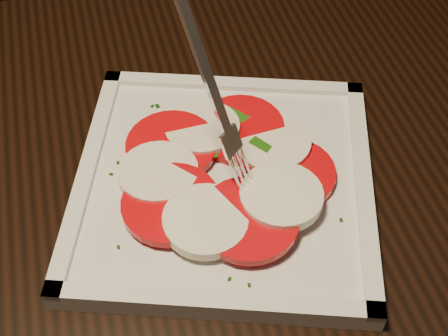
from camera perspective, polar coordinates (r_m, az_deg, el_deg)
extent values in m
cube|color=black|center=(0.56, -3.50, -7.42)|extent=(1.22, 0.83, 0.04)
cylinder|color=black|center=(1.21, 19.38, 1.74)|extent=(0.06, 0.06, 0.71)
cube|color=black|center=(1.19, -3.57, 10.32)|extent=(0.42, 0.42, 0.04)
cylinder|color=black|center=(1.24, -9.57, -5.15)|extent=(0.04, 0.04, 0.41)
cylinder|color=black|center=(1.28, 6.50, -2.05)|extent=(0.04, 0.04, 0.41)
cylinder|color=black|center=(1.48, -11.39, 5.99)|extent=(0.04, 0.04, 0.41)
cylinder|color=black|center=(1.52, 2.25, 8.33)|extent=(0.04, 0.04, 0.41)
cube|color=silver|center=(0.57, 0.00, -1.47)|extent=(0.33, 0.33, 0.01)
cylinder|color=red|center=(0.57, 5.93, -0.51)|extent=(0.09, 0.09, 0.01)
cylinder|color=white|center=(0.59, 4.48, 2.16)|extent=(0.07, 0.07, 0.01)
cylinder|color=red|center=(0.60, 1.48, 3.58)|extent=(0.09, 0.09, 0.01)
cylinder|color=white|center=(0.60, -2.00, 3.61)|extent=(0.07, 0.07, 0.01)
cylinder|color=red|center=(0.58, -4.84, 2.01)|extent=(0.09, 0.09, 0.01)
cylinder|color=white|center=(0.56, -6.03, -0.48)|extent=(0.07, 0.07, 0.01)
cylinder|color=red|center=(0.54, -4.91, -3.25)|extent=(0.09, 0.09, 0.01)
cylinder|color=white|center=(0.52, -1.71, -4.85)|extent=(0.07, 0.07, 0.01)
cylinder|color=red|center=(0.52, 2.29, -4.69)|extent=(0.09, 0.09, 0.01)
cylinder|color=white|center=(0.53, 5.26, -2.56)|extent=(0.07, 0.07, 0.01)
cube|color=#20550E|center=(0.56, 4.01, -0.39)|extent=(0.04, 0.01, 0.00)
cube|color=#20550E|center=(0.58, -1.16, 2.18)|extent=(0.02, 0.03, 0.00)
cube|color=#20550E|center=(0.58, 6.65, 1.58)|extent=(0.04, 0.03, 0.00)
cube|color=#20550E|center=(0.58, -1.54, 2.07)|extent=(0.02, 0.03, 0.00)
cube|color=#20550E|center=(0.58, -6.59, 1.58)|extent=(0.03, 0.03, 0.00)
cube|color=#20550E|center=(0.58, 3.75, 1.93)|extent=(0.03, 0.03, 0.00)
cube|color=#20550E|center=(0.60, 1.43, 4.70)|extent=(0.03, 0.03, 0.00)
cube|color=#113309|center=(0.61, 6.89, 3.98)|extent=(0.00, 0.00, 0.00)
cube|color=#113309|center=(0.50, 2.32, -10.66)|extent=(0.00, 0.00, 0.00)
cube|color=#113309|center=(0.62, -0.26, 4.92)|extent=(0.00, 0.00, 0.00)
cube|color=#113309|center=(0.59, 8.76, 0.84)|extent=(0.00, 0.00, 0.00)
cube|color=#113309|center=(0.58, 8.89, -0.50)|extent=(0.00, 0.00, 0.00)
cube|color=#113309|center=(0.60, 6.99, 2.96)|extent=(0.00, 0.00, 0.00)
cube|color=#113309|center=(0.58, -10.27, -0.57)|extent=(0.00, 0.00, 0.00)
cube|color=#113309|center=(0.62, -5.17, 4.62)|extent=(0.00, 0.00, 0.00)
cube|color=#113309|center=(0.54, 7.55, -4.47)|extent=(0.00, 0.00, 0.00)
cube|color=#113309|center=(0.58, -9.67, 0.47)|extent=(0.00, 0.00, 0.00)
cube|color=#113309|center=(0.50, 0.51, -10.12)|extent=(0.00, 0.00, 0.00)
cube|color=#113309|center=(0.55, 10.66, -4.71)|extent=(0.00, 0.00, 0.00)
cube|color=#113309|center=(0.63, -6.05, 5.57)|extent=(0.00, 0.00, 0.00)
cube|color=#113309|center=(0.60, -8.11, 2.44)|extent=(0.00, 0.00, 0.00)
cube|color=#113309|center=(0.62, 0.93, 5.17)|extent=(0.00, 0.00, 0.00)
cube|color=#113309|center=(0.62, -3.55, 4.33)|extent=(0.00, 0.00, 0.00)
cube|color=#113309|center=(0.62, 3.84, 4.76)|extent=(0.00, 0.00, 0.00)
cube|color=#113309|center=(0.63, -6.15, 5.74)|extent=(0.00, 0.00, 0.00)
cube|color=#113309|center=(0.53, -8.06, -6.12)|extent=(0.00, 0.00, 0.00)
cube|color=#113309|center=(0.63, -6.57, 5.63)|extent=(0.00, 0.00, 0.00)
cube|color=#113309|center=(0.52, 5.27, -7.22)|extent=(0.00, 0.00, 0.00)
cube|color=#113309|center=(0.53, -9.63, -7.16)|extent=(0.00, 0.00, 0.00)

